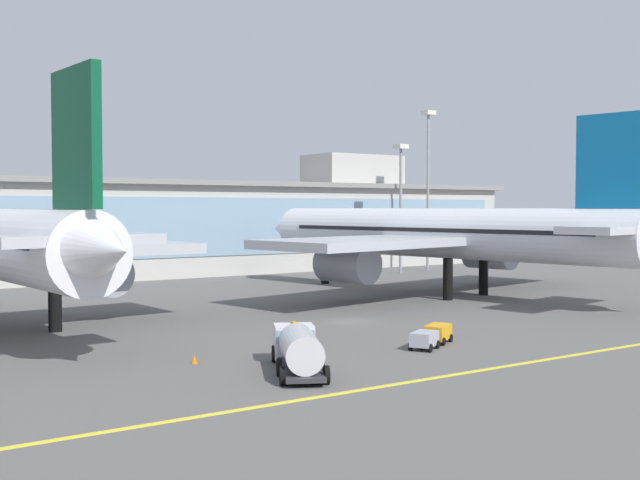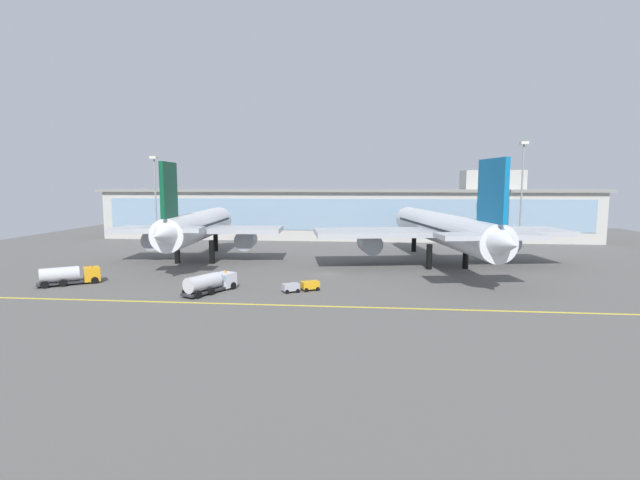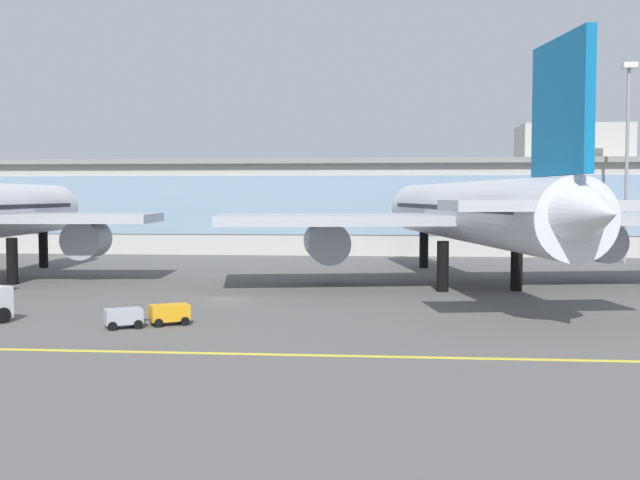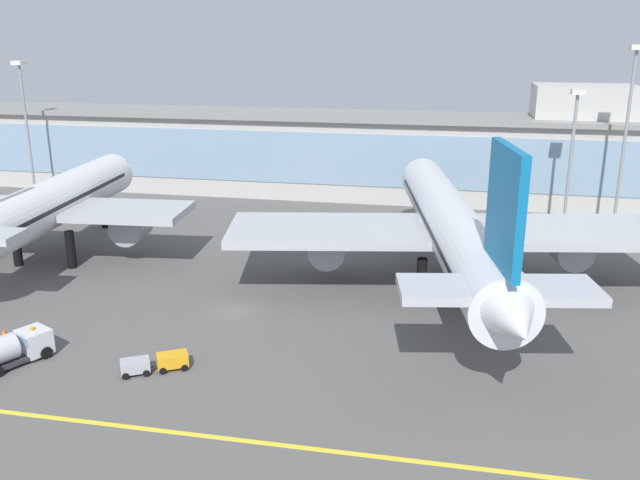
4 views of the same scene
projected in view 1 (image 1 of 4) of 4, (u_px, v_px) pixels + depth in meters
The scene contains 10 objects.
ground_plane at pixel (350, 321), 71.02m from camera, with size 194.52×194.52×0.00m, color #5B5956.
taxiway_centreline_stripe at pixel (543, 360), 52.83m from camera, with size 155.61×0.50×0.01m, color yellow.
terminal_building at pixel (144, 226), 116.22m from camera, with size 141.94×14.00×19.63m.
airliner_near_left at pixel (0, 246), 64.80m from camera, with size 34.93×48.28×19.56m.
airliner_near_right at pixel (442, 235), 92.02m from camera, with size 50.52×59.56×19.63m.
fuel_tanker_truck at pixel (298, 348), 49.22m from camera, with size 6.29×9.16×2.90m.
service_truck_far at pixel (432, 335), 58.29m from camera, with size 5.62×4.14×1.40m.
apron_light_mast_west at pixel (428, 168), 128.00m from camera, with size 1.80×1.80×26.15m.
apron_light_mast_centre at pixel (401, 187), 122.71m from camera, with size 1.80×1.80×20.25m.
safety_cone at pixel (194, 359), 51.82m from camera, with size 0.46×0.46×0.57m, color orange.
Camera 1 is at (-41.91, -56.95, 10.31)m, focal length 43.92 mm.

